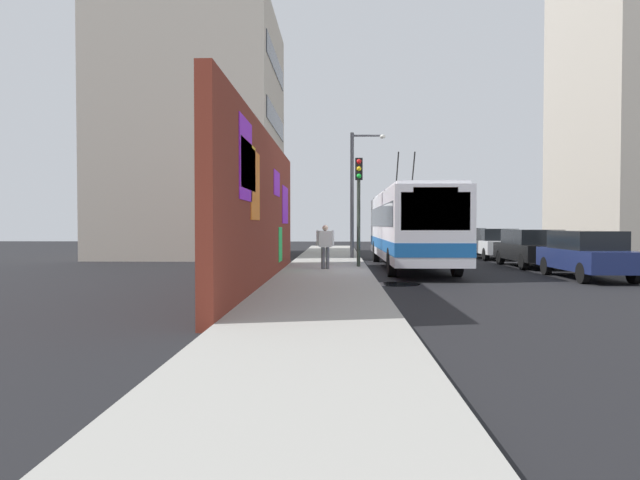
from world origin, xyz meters
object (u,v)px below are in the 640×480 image
(parked_car_navy, at_px, (586,254))
(traffic_light, at_px, (359,193))
(parked_car_black, at_px, (532,247))
(street_lamp, at_px, (356,186))
(city_bus, at_px, (410,225))
(parked_car_white, at_px, (495,243))
(parked_car_champagne, at_px, (468,240))
(pedestrian_midblock, at_px, (325,243))

(parked_car_navy, height_order, traffic_light, traffic_light)
(parked_car_black, height_order, street_lamp, street_lamp)
(city_bus, xyz_separation_m, parked_car_navy, (-4.52, -5.20, -0.92))
(parked_car_white, distance_m, parked_car_champagne, 6.09)
(pedestrian_midblock, relative_size, traffic_light, 0.38)
(street_lamp, bearing_deg, parked_car_black, -119.09)
(parked_car_black, distance_m, pedestrian_midblock, 9.20)
(parked_car_white, relative_size, traffic_light, 0.99)
(street_lamp, bearing_deg, pedestrian_midblock, 169.25)
(parked_car_white, bearing_deg, traffic_light, 135.83)
(parked_car_black, relative_size, parked_car_champagne, 1.13)
(parked_car_black, relative_size, parked_car_white, 1.13)
(pedestrian_midblock, xyz_separation_m, street_lamp, (7.23, -1.37, 2.62))
(parked_car_black, xyz_separation_m, street_lamp, (4.03, 7.25, 2.89))
(parked_car_champagne, bearing_deg, parked_car_navy, 180.00)
(traffic_light, xyz_separation_m, street_lamp, (6.11, -0.10, 0.73))
(parked_car_black, distance_m, parked_car_white, 5.49)
(parked_car_champagne, bearing_deg, traffic_light, 151.72)
(pedestrian_midblock, bearing_deg, street_lamp, -10.75)
(parked_car_champagne, relative_size, pedestrian_midblock, 2.58)
(parked_car_champagne, xyz_separation_m, street_lamp, (-7.55, 7.25, 2.89))
(street_lamp, bearing_deg, parked_car_champagne, -43.82)
(pedestrian_midblock, relative_size, street_lamp, 0.26)
(parked_car_white, xyz_separation_m, parked_car_champagne, (6.09, -0.00, -0.00))
(parked_car_navy, xyz_separation_m, street_lamp, (9.27, 7.25, 2.89))
(pedestrian_midblock, bearing_deg, parked_car_black, -69.67)
(parked_car_navy, relative_size, pedestrian_midblock, 2.79)
(parked_car_black, distance_m, street_lamp, 8.78)
(parked_car_champagne, bearing_deg, parked_car_white, 180.00)
(city_bus, relative_size, parked_car_white, 2.89)
(city_bus, relative_size, parked_car_black, 2.56)
(pedestrian_midblock, bearing_deg, traffic_light, -48.57)
(traffic_light, bearing_deg, street_lamp, -0.94)
(city_bus, distance_m, parked_car_white, 8.16)
(parked_car_white, xyz_separation_m, street_lamp, (-1.46, 7.25, 2.89))
(parked_car_navy, xyz_separation_m, pedestrian_midblock, (2.04, 8.62, 0.27))
(city_bus, distance_m, parked_car_navy, 6.95)
(parked_car_navy, relative_size, parked_car_white, 1.08)
(parked_car_black, xyz_separation_m, pedestrian_midblock, (-3.20, 8.62, 0.26))
(city_bus, relative_size, parked_car_navy, 2.69)
(parked_car_black, bearing_deg, street_lamp, 60.91)
(parked_car_white, distance_m, traffic_light, 10.77)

